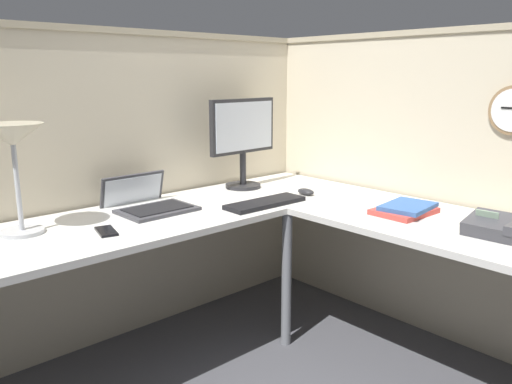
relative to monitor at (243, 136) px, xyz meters
name	(u,v)px	position (x,y,z in m)	size (l,w,h in m)	color
ground_plane	(286,367)	(-0.29, -0.64, -1.02)	(6.80, 6.80, 0.00)	#47474C
cubicle_wall_back	(118,187)	(-0.65, 0.23, -0.23)	(2.57, 0.12, 1.58)	beige
cubicle_wall_right	(443,187)	(0.58, -0.90, -0.23)	(0.12, 2.37, 1.58)	beige
desk	(272,251)	(-0.43, -0.69, -0.39)	(2.35, 2.15, 0.73)	silver
monitor	(243,136)	(0.00, 0.00, 0.00)	(0.46, 0.20, 0.50)	#232326
laptop	(146,203)	(-0.65, -0.03, -0.27)	(0.35, 0.39, 0.22)	#38383D
keyboard	(265,203)	(-0.18, -0.38, -0.28)	(0.43, 0.14, 0.02)	black
computer_mouse	(306,192)	(0.13, -0.36, -0.28)	(0.06, 0.10, 0.03)	#232326
desk_lamp_dome	(13,144)	(-1.23, -0.06, 0.07)	(0.24, 0.24, 0.44)	#B7BABF
cell_phone	(106,231)	(-0.97, -0.27, -0.29)	(0.07, 0.14, 0.01)	black
office_phone	(496,227)	(0.15, -1.36, -0.26)	(0.20, 0.22, 0.11)	#38383D
book_stack	(406,209)	(0.19, -0.93, -0.27)	(0.30, 0.23, 0.04)	#BF3F38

